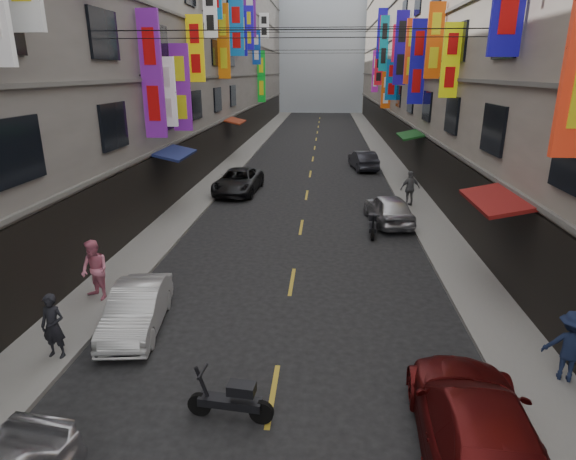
% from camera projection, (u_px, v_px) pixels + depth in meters
% --- Properties ---
extents(sidewalk_left, '(2.00, 90.00, 0.12)m').
position_uv_depth(sidewalk_left, '(240.00, 157.00, 39.38)').
color(sidewalk_left, slate).
rests_on(sidewalk_left, ground).
extents(sidewalk_right, '(2.00, 90.00, 0.12)m').
position_uv_depth(sidewalk_right, '(388.00, 159.00, 38.49)').
color(sidewalk_right, slate).
rests_on(sidewalk_right, ground).
extents(building_row_left, '(10.14, 90.00, 19.00)m').
position_uv_depth(building_row_left, '(159.00, 34.00, 36.87)').
color(building_row_left, gray).
rests_on(building_row_left, ground).
extents(building_row_right, '(10.14, 90.00, 19.00)m').
position_uv_depth(building_row_right, '(479.00, 32.00, 35.09)').
color(building_row_right, '#A19487').
rests_on(building_row_right, ground).
extents(haze_block, '(18.00, 8.00, 22.00)m').
position_uv_depth(haze_block, '(322.00, 45.00, 82.83)').
color(haze_block, '#B0BAC4').
rests_on(haze_block, ground).
extents(shop_signage, '(14.00, 55.00, 11.89)m').
position_uv_depth(shop_signage, '(310.00, 31.00, 29.48)').
color(shop_signage, '#0F50B1').
rests_on(shop_signage, ground).
extents(street_awnings, '(13.99, 35.20, 0.41)m').
position_uv_depth(street_awnings, '(278.00, 154.00, 22.96)').
color(street_awnings, '#15501E').
rests_on(street_awnings, ground).
extents(overhead_cables, '(14.00, 38.04, 1.24)m').
position_uv_depth(overhead_cables, '(309.00, 30.00, 24.83)').
color(overhead_cables, black).
rests_on(overhead_cables, ground).
extents(lane_markings, '(0.12, 80.20, 0.01)m').
position_uv_depth(lane_markings, '(312.00, 166.00, 36.11)').
color(lane_markings, gold).
rests_on(lane_markings, ground).
extents(scooter_crossing, '(1.80, 0.53, 1.14)m').
position_uv_depth(scooter_crossing, '(232.00, 400.00, 9.70)').
color(scooter_crossing, black).
rests_on(scooter_crossing, ground).
extents(scooter_far_right, '(0.50, 1.80, 1.14)m').
position_uv_depth(scooter_far_right, '(372.00, 225.00, 20.72)').
color(scooter_far_right, black).
rests_on(scooter_far_right, ground).
extents(car_left_mid, '(1.77, 3.85, 1.22)m').
position_uv_depth(car_left_mid, '(137.00, 309.00, 13.09)').
color(car_left_mid, silver).
rests_on(car_left_mid, ground).
extents(car_left_far, '(2.55, 5.05, 1.37)m').
position_uv_depth(car_left_far, '(238.00, 181.00, 27.93)').
color(car_left_far, black).
rests_on(car_left_far, ground).
extents(car_right_near, '(2.34, 5.19, 1.48)m').
position_uv_depth(car_right_near, '(478.00, 429.00, 8.50)').
color(car_right_near, '#5D0F10').
rests_on(car_right_near, ground).
extents(car_right_mid, '(2.22, 4.28, 1.39)m').
position_uv_depth(car_right_mid, '(388.00, 209.00, 22.28)').
color(car_right_mid, '#BBBBC0').
rests_on(car_right_mid, ground).
extents(car_right_far, '(2.05, 4.27, 1.35)m').
position_uv_depth(car_right_far, '(363.00, 160.00, 34.66)').
color(car_right_far, '#292A32').
rests_on(car_right_far, ground).
extents(pedestrian_lnear, '(0.64, 0.60, 1.64)m').
position_uv_depth(pedestrian_lnear, '(53.00, 326.00, 11.54)').
color(pedestrian_lnear, black).
rests_on(pedestrian_lnear, sidewalk_left).
extents(pedestrian_lfar, '(1.10, 0.99, 1.87)m').
position_uv_depth(pedestrian_lfar, '(95.00, 270.00, 14.50)').
color(pedestrian_lfar, pink).
rests_on(pedestrian_lfar, sidewalk_left).
extents(pedestrian_rnear, '(1.21, 0.93, 1.67)m').
position_uv_depth(pedestrian_rnear, '(570.00, 346.00, 10.67)').
color(pedestrian_rnear, '#151E3A').
rests_on(pedestrian_rnear, sidewalk_right).
extents(pedestrian_rfar, '(1.21, 0.93, 1.82)m').
position_uv_depth(pedestrian_rfar, '(410.00, 188.00, 24.70)').
color(pedestrian_rfar, slate).
rests_on(pedestrian_rfar, sidewalk_right).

